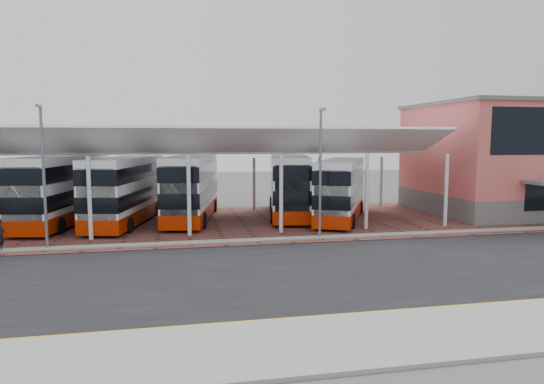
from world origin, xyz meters
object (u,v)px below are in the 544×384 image
(bus_4, at_px, (288,186))
(bus_5, at_px, (341,190))
(bus_1, at_px, (63,190))
(bus_3, at_px, (192,188))
(terminal, at_px, (529,158))
(pedestrian, at_px, (0,235))
(bus_2, at_px, (126,190))

(bus_4, xyz_separation_m, bus_5, (3.48, -2.78, -0.14))
(bus_1, xyz_separation_m, bus_3, (9.29, 0.27, -0.03))
(bus_5, bearing_deg, bus_1, -159.78)
(terminal, height_order, bus_3, terminal)
(bus_4, bearing_deg, bus_1, -167.24)
(bus_1, height_order, bus_4, bus_1)
(bus_1, height_order, bus_5, bus_1)
(bus_5, relative_size, pedestrian, 6.01)
(bus_2, xyz_separation_m, bus_3, (4.79, 0.85, 0.03))
(terminal, xyz_separation_m, bus_4, (-20.85, 1.51, -2.17))
(bus_5, height_order, pedestrian, bus_5)
(terminal, bearing_deg, bus_1, 178.64)
(pedestrian, bearing_deg, bus_1, -7.97)
(bus_1, xyz_separation_m, bus_4, (17.01, 0.61, -0.05))
(terminal, height_order, bus_2, terminal)
(bus_5, bearing_deg, terminal, 30.46)
(terminal, bearing_deg, bus_4, 175.86)
(bus_5, distance_m, pedestrian, 22.95)
(bus_2, relative_size, bus_4, 1.00)
(bus_3, bearing_deg, bus_5, -1.85)
(terminal, height_order, pedestrian, terminal)
(bus_1, height_order, bus_3, bus_1)
(bus_2, bearing_deg, bus_4, 17.96)
(terminal, distance_m, bus_2, 33.44)
(bus_4, height_order, bus_5, bus_4)
(terminal, distance_m, bus_3, 28.68)
(pedestrian, bearing_deg, bus_2, -34.63)
(bus_2, xyz_separation_m, bus_4, (12.51, 1.19, 0.01))
(bus_3, relative_size, bus_5, 1.10)
(terminal, relative_size, pedestrian, 9.92)
(bus_2, height_order, bus_5, bus_2)
(bus_3, distance_m, pedestrian, 14.10)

